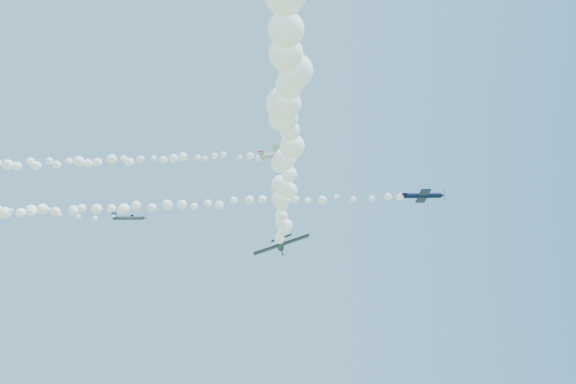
{
  "coord_description": "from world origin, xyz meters",
  "views": [
    {
      "loc": [
        5.51,
        -81.75,
        22.32
      ],
      "look_at": [
        4.99,
        -5.09,
        47.0
      ],
      "focal_mm": 30.0,
      "sensor_mm": 36.0,
      "label": 1
    }
  ],
  "objects_px": {
    "plane_navy": "(423,196)",
    "plane_grey": "(129,218)",
    "plane_black": "(281,244)",
    "plane_white": "(279,154)"
  },
  "relations": [
    {
      "from": "plane_navy",
      "to": "plane_grey",
      "type": "xyz_separation_m",
      "value": [
        -54.03,
        5.89,
        -2.46
      ]
    },
    {
      "from": "plane_grey",
      "to": "plane_navy",
      "type": "bearing_deg",
      "value": -25.87
    },
    {
      "from": "plane_black",
      "to": "plane_navy",
      "type": "bearing_deg",
      "value": -62.56
    },
    {
      "from": "plane_white",
      "to": "plane_navy",
      "type": "xyz_separation_m",
      "value": [
        25.51,
        6.26,
        -5.38
      ]
    },
    {
      "from": "plane_white",
      "to": "plane_black",
      "type": "xyz_separation_m",
      "value": [
        0.65,
        -7.69,
        -16.93
      ]
    },
    {
      "from": "plane_navy",
      "to": "plane_black",
      "type": "xyz_separation_m",
      "value": [
        -24.86,
        -13.95,
        -11.55
      ]
    },
    {
      "from": "plane_grey",
      "to": "plane_black",
      "type": "relative_size",
      "value": 0.83
    },
    {
      "from": "plane_grey",
      "to": "plane_black",
      "type": "bearing_deg",
      "value": -53.88
    },
    {
      "from": "plane_navy",
      "to": "plane_black",
      "type": "distance_m",
      "value": 30.76
    },
    {
      "from": "plane_navy",
      "to": "plane_grey",
      "type": "bearing_deg",
      "value": -179.3
    }
  ]
}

